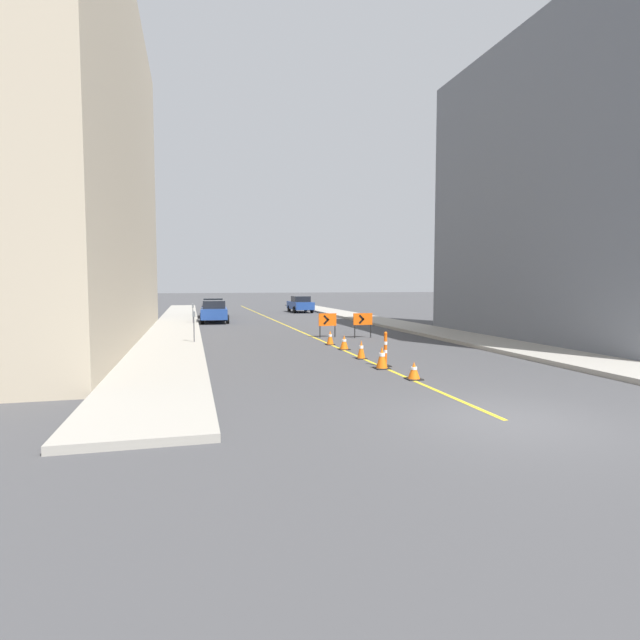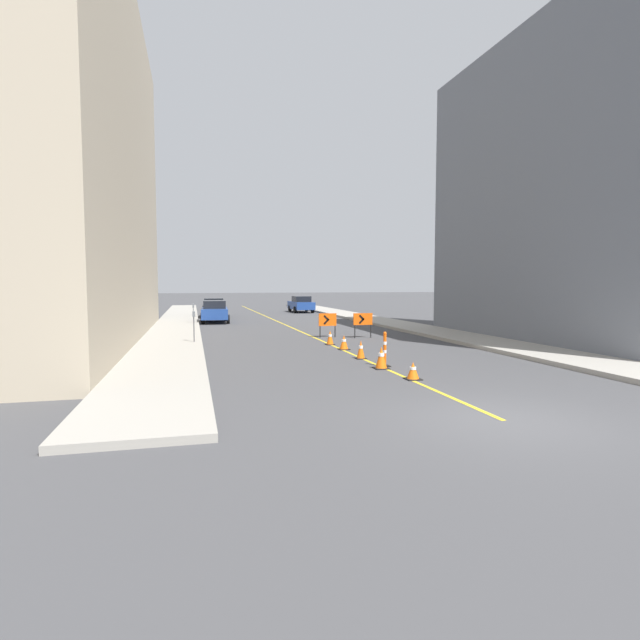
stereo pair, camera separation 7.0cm
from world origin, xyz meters
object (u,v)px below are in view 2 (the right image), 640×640
at_px(delineator_post_front, 385,352).
at_px(traffic_cone_fifth, 330,338).
at_px(arrow_barricade_secondary, 363,320).
at_px(traffic_cone_nearest, 413,371).
at_px(traffic_cone_fourth, 344,342).
at_px(parked_car_curb_near, 215,311).
at_px(parking_meter_near_curb, 194,320).
at_px(parked_car_curb_mid, 214,308).
at_px(traffic_cone_second, 381,358).
at_px(parked_car_curb_far, 301,304).
at_px(parking_meter_far_curb, 193,309).
at_px(traffic_cone_third, 361,350).
at_px(arrow_barricade_primary, 328,321).

bearing_deg(delineator_post_front, traffic_cone_fifth, 91.55).
height_order(delineator_post_front, arrow_barricade_secondary, arrow_barricade_secondary).
bearing_deg(traffic_cone_nearest, traffic_cone_fourth, 89.94).
height_order(parked_car_curb_near, parking_meter_near_curb, parked_car_curb_near).
relative_size(arrow_barricade_secondary, parked_car_curb_mid, 0.29).
height_order(traffic_cone_nearest, delineator_post_front, delineator_post_front).
bearing_deg(traffic_cone_nearest, delineator_post_front, 88.59).
bearing_deg(traffic_cone_fifth, parking_meter_near_curb, 168.31).
height_order(traffic_cone_second, arrow_barricade_secondary, arrow_barricade_secondary).
height_order(arrow_barricade_secondary, parked_car_curb_mid, parked_car_curb_mid).
distance_m(traffic_cone_fifth, parked_car_curb_far, 26.32).
relative_size(traffic_cone_second, traffic_cone_fourth, 1.20).
bearing_deg(parked_car_curb_near, parking_meter_near_curb, -93.74).
xyz_separation_m(parking_meter_near_curb, parking_meter_far_curb, (0.00, 11.36, -0.07)).
bearing_deg(traffic_cone_second, parked_car_curb_far, 82.39).
bearing_deg(parked_car_curb_near, parked_car_curb_far, 54.62).
distance_m(traffic_cone_nearest, arrow_barricade_secondary, 11.25).
xyz_separation_m(traffic_cone_fifth, parking_meter_near_curb, (-6.01, 1.24, 0.82)).
relative_size(traffic_cone_fifth, parked_car_curb_mid, 0.15).
height_order(traffic_cone_fifth, delineator_post_front, delineator_post_front).
height_order(traffic_cone_third, arrow_barricade_primary, arrow_barricade_primary).
bearing_deg(traffic_cone_second, arrow_barricade_primary, 85.11).
bearing_deg(traffic_cone_third, traffic_cone_nearest, -87.89).
xyz_separation_m(arrow_barricade_secondary, parking_meter_near_curb, (-8.42, -1.16, 0.25)).
bearing_deg(traffic_cone_nearest, parked_car_curb_mid, 98.61).
distance_m(traffic_cone_fifth, parking_meter_far_curb, 13.98).
height_order(traffic_cone_fourth, arrow_barricade_secondary, arrow_barricade_secondary).
height_order(traffic_cone_nearest, arrow_barricade_primary, arrow_barricade_primary).
relative_size(traffic_cone_third, arrow_barricade_primary, 0.56).
xyz_separation_m(delineator_post_front, arrow_barricade_secondary, (2.25, 8.65, 0.40)).
distance_m(delineator_post_front, parked_car_curb_mid, 27.44).
xyz_separation_m(traffic_cone_nearest, parked_car_curb_near, (-4.63, 23.29, 0.55)).
bearing_deg(traffic_cone_fourth, arrow_barricade_primary, 82.87).
bearing_deg(parking_meter_far_curb, parking_meter_near_curb, -90.00).
bearing_deg(delineator_post_front, parked_car_curb_mid, 99.46).
height_order(arrow_barricade_primary, parked_car_curb_far, parked_car_curb_far).
distance_m(traffic_cone_fifth, delineator_post_front, 6.25).
bearing_deg(traffic_cone_fourth, parking_meter_near_curb, 153.89).
bearing_deg(traffic_cone_fifth, traffic_cone_third, -90.56).
relative_size(traffic_cone_fifth, parking_meter_near_curb, 0.48).
height_order(traffic_cone_third, parking_meter_far_curb, parking_meter_far_curb).
bearing_deg(parked_car_curb_far, traffic_cone_second, -98.94).
distance_m(traffic_cone_third, traffic_cone_fourth, 2.65).
xyz_separation_m(traffic_cone_nearest, parking_meter_near_curb, (-6.12, 9.83, 0.90)).
bearing_deg(parked_car_curb_near, parking_meter_far_curb, -122.64).
bearing_deg(parking_meter_near_curb, parked_car_curb_mid, 85.14).
relative_size(traffic_cone_third, parked_car_curb_near, 0.16).
bearing_deg(arrow_barricade_secondary, parked_car_curb_mid, 110.03).
bearing_deg(traffic_cone_fifth, parked_car_curb_far, 80.70).
height_order(traffic_cone_second, arrow_barricade_primary, arrow_barricade_primary).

